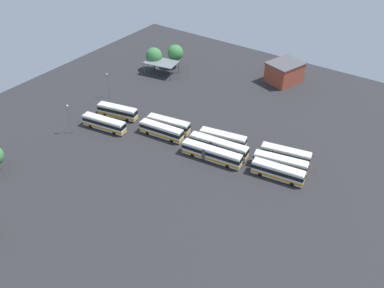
{
  "coord_description": "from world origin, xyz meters",
  "views": [
    {
      "loc": [
        49.05,
        -68.97,
        61.91
      ],
      "look_at": [
        1.8,
        -1.29,
        1.54
      ],
      "focal_mm": 37.8,
      "sensor_mm": 36.0,
      "label": 1
    }
  ],
  "objects_px": {
    "bus_row1_slot1": "(161,131)",
    "lamp_post_near_entrance": "(108,85)",
    "bus_row1_slot2": "(168,124)",
    "bus_row3_slot1": "(280,163)",
    "bus_row2_slot2": "(223,139)",
    "tree_northwest": "(175,53)",
    "tree_east_edge": "(154,56)",
    "bus_row2_slot0": "(211,154)",
    "bus_row2_slot1": "(218,146)",
    "bus_row0_slot2": "(118,111)",
    "bus_row3_slot2": "(286,155)",
    "lamp_post_mid_lot": "(70,118)",
    "maintenance_shelter": "(161,62)",
    "depot_building": "(284,72)",
    "bus_row0_slot0": "(104,123)",
    "bus_row3_slot0": "(278,172)"
  },
  "relations": [
    {
      "from": "bus_row1_slot1",
      "to": "lamp_post_near_entrance",
      "type": "relative_size",
      "value": 1.54
    },
    {
      "from": "bus_row1_slot2",
      "to": "bus_row3_slot1",
      "type": "relative_size",
      "value": 0.95
    },
    {
      "from": "bus_row2_slot2",
      "to": "lamp_post_near_entrance",
      "type": "distance_m",
      "value": 41.37
    },
    {
      "from": "tree_northwest",
      "to": "tree_east_edge",
      "type": "bearing_deg",
      "value": -129.33
    },
    {
      "from": "bus_row1_slot1",
      "to": "lamp_post_near_entrance",
      "type": "distance_m",
      "value": 27.18
    },
    {
      "from": "bus_row2_slot0",
      "to": "tree_east_edge",
      "type": "distance_m",
      "value": 53.49
    },
    {
      "from": "bus_row2_slot1",
      "to": "bus_row2_slot2",
      "type": "height_order",
      "value": "same"
    },
    {
      "from": "bus_row0_slot2",
      "to": "bus_row1_slot2",
      "type": "height_order",
      "value": "same"
    },
    {
      "from": "bus_row3_slot2",
      "to": "lamp_post_mid_lot",
      "type": "height_order",
      "value": "lamp_post_mid_lot"
    },
    {
      "from": "maintenance_shelter",
      "to": "tree_east_edge",
      "type": "xyz_separation_m",
      "value": [
        -3.9,
        0.95,
        1.09
      ]
    },
    {
      "from": "bus_row2_slot1",
      "to": "lamp_post_near_entrance",
      "type": "relative_size",
      "value": 1.93
    },
    {
      "from": "bus_row2_slot0",
      "to": "depot_building",
      "type": "relative_size",
      "value": 1.2
    },
    {
      "from": "depot_building",
      "to": "bus_row2_slot0",
      "type": "bearing_deg",
      "value": -86.45
    },
    {
      "from": "bus_row2_slot1",
      "to": "lamp_post_near_entrance",
      "type": "distance_m",
      "value": 42.33
    },
    {
      "from": "bus_row3_slot2",
      "to": "bus_row1_slot1",
      "type": "bearing_deg",
      "value": -163.63
    },
    {
      "from": "bus_row2_slot2",
      "to": "maintenance_shelter",
      "type": "relative_size",
      "value": 1.07
    },
    {
      "from": "bus_row2_slot0",
      "to": "bus_row1_slot2",
      "type": "bearing_deg",
      "value": 165.52
    },
    {
      "from": "bus_row3_slot2",
      "to": "maintenance_shelter",
      "type": "relative_size",
      "value": 1.06
    },
    {
      "from": "bus_row2_slot2",
      "to": "bus_row3_slot1",
      "type": "distance_m",
      "value": 16.44
    },
    {
      "from": "lamp_post_near_entrance",
      "to": "bus_row0_slot2",
      "type": "bearing_deg",
      "value": -34.74
    },
    {
      "from": "bus_row1_slot2",
      "to": "bus_row3_slot1",
      "type": "xyz_separation_m",
      "value": [
        31.94,
        1.98,
        0.0
      ]
    },
    {
      "from": "bus_row1_slot1",
      "to": "bus_row2_slot2",
      "type": "bearing_deg",
      "value": 22.1
    },
    {
      "from": "lamp_post_mid_lot",
      "to": "bus_row0_slot0",
      "type": "bearing_deg",
      "value": 46.47
    },
    {
      "from": "bus_row1_slot1",
      "to": "bus_row2_slot1",
      "type": "distance_m",
      "value": 16.2
    },
    {
      "from": "bus_row2_slot2",
      "to": "bus_row1_slot1",
      "type": "bearing_deg",
      "value": -157.9
    },
    {
      "from": "bus_row0_slot0",
      "to": "bus_row0_slot2",
      "type": "xyz_separation_m",
      "value": [
        -1.36,
        6.65,
        -0.0
      ]
    },
    {
      "from": "lamp_post_mid_lot",
      "to": "maintenance_shelter",
      "type": "bearing_deg",
      "value": 93.38
    },
    {
      "from": "bus_row1_slot2",
      "to": "lamp_post_near_entrance",
      "type": "bearing_deg",
      "value": 171.53
    },
    {
      "from": "bus_row1_slot1",
      "to": "tree_east_edge",
      "type": "xyz_separation_m",
      "value": [
        -27.12,
        30.31,
        3.3
      ]
    },
    {
      "from": "bus_row0_slot2",
      "to": "bus_row2_slot0",
      "type": "bearing_deg",
      "value": -2.29
    },
    {
      "from": "bus_row0_slot2",
      "to": "tree_northwest",
      "type": "bearing_deg",
      "value": 99.73
    },
    {
      "from": "bus_row1_slot1",
      "to": "bus_row2_slot2",
      "type": "relative_size",
      "value": 1.0
    },
    {
      "from": "bus_row1_slot2",
      "to": "bus_row3_slot2",
      "type": "distance_m",
      "value": 32.08
    },
    {
      "from": "bus_row3_slot0",
      "to": "bus_row3_slot1",
      "type": "bearing_deg",
      "value": 105.23
    },
    {
      "from": "bus_row1_slot1",
      "to": "lamp_post_mid_lot",
      "type": "xyz_separation_m",
      "value": [
        -20.76,
        -12.37,
        2.84
      ]
    },
    {
      "from": "bus_row1_slot1",
      "to": "bus_row2_slot2",
      "type": "xyz_separation_m",
      "value": [
        15.21,
        6.17,
        -0.0
      ]
    },
    {
      "from": "bus_row0_slot2",
      "to": "tree_northwest",
      "type": "xyz_separation_m",
      "value": [
        -6.12,
        35.66,
        3.53
      ]
    },
    {
      "from": "bus_row0_slot0",
      "to": "bus_row1_slot2",
      "type": "bearing_deg",
      "value": 33.46
    },
    {
      "from": "bus_row0_slot0",
      "to": "tree_east_edge",
      "type": "height_order",
      "value": "tree_east_edge"
    },
    {
      "from": "maintenance_shelter",
      "to": "tree_northwest",
      "type": "xyz_separation_m",
      "value": [
        0.86,
        6.76,
        1.32
      ]
    },
    {
      "from": "bus_row0_slot2",
      "to": "bus_row2_slot1",
      "type": "relative_size",
      "value": 0.77
    },
    {
      "from": "bus_row3_slot2",
      "to": "lamp_post_near_entrance",
      "type": "bearing_deg",
      "value": -178.1
    },
    {
      "from": "bus_row3_slot1",
      "to": "tree_east_edge",
      "type": "bearing_deg",
      "value": 157.04
    },
    {
      "from": "bus_row0_slot0",
      "to": "bus_row2_slot2",
      "type": "xyz_separation_m",
      "value": [
        30.1,
        12.37,
        -0.0
      ]
    },
    {
      "from": "bus_row0_slot0",
      "to": "bus_row0_slot2",
      "type": "bearing_deg",
      "value": 101.55
    },
    {
      "from": "bus_row2_slot1",
      "to": "lamp_post_mid_lot",
      "type": "relative_size",
      "value": 1.81
    },
    {
      "from": "depot_building",
      "to": "tree_northwest",
      "type": "distance_m",
      "value": 37.47
    },
    {
      "from": "bus_row0_slot0",
      "to": "bus_row1_slot1",
      "type": "bearing_deg",
      "value": 22.58
    },
    {
      "from": "bus_row1_slot1",
      "to": "maintenance_shelter",
      "type": "height_order",
      "value": "maintenance_shelter"
    },
    {
      "from": "tree_east_edge",
      "to": "bus_row0_slot0",
      "type": "bearing_deg",
      "value": -71.47
    }
  ]
}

